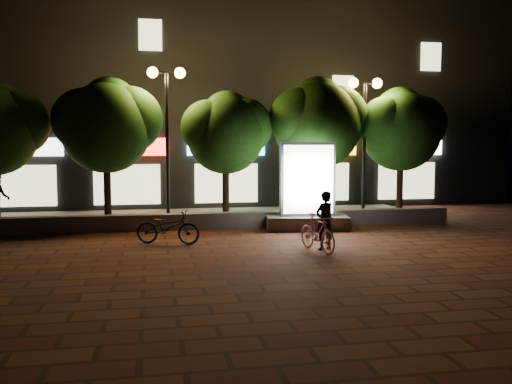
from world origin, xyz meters
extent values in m
plane|color=#542C1A|center=(0.00, 0.00, 0.00)|extent=(80.00, 80.00, 0.00)
cube|color=slate|center=(0.00, 4.00, 0.25)|extent=(16.00, 0.45, 0.50)
cube|color=slate|center=(0.00, 6.50, 0.04)|extent=(16.00, 5.00, 0.08)
cube|color=black|center=(0.00, 13.00, 5.00)|extent=(28.00, 8.00, 10.00)
cube|color=silver|center=(-7.00, 8.94, 2.60)|extent=(3.20, 0.12, 0.70)
cube|color=beige|center=(-7.00, 8.94, 1.10)|extent=(2.60, 0.10, 1.60)
cube|color=red|center=(-3.00, 8.94, 2.60)|extent=(3.20, 0.12, 0.70)
cube|color=beige|center=(-3.00, 8.94, 1.10)|extent=(2.60, 0.10, 1.60)
cube|color=#42BBCC|center=(1.00, 8.94, 2.60)|extent=(3.20, 0.12, 0.70)
cube|color=beige|center=(1.00, 8.94, 1.10)|extent=(2.60, 0.10, 1.60)
cube|color=orange|center=(5.00, 8.94, 2.60)|extent=(3.20, 0.12, 0.70)
cube|color=beige|center=(5.00, 8.94, 1.10)|extent=(2.60, 0.10, 1.60)
cube|color=white|center=(9.00, 8.94, 2.60)|extent=(3.20, 0.12, 0.70)
cube|color=beige|center=(9.00, 8.94, 1.10)|extent=(2.60, 0.10, 1.60)
cube|color=beige|center=(-2.00, 8.94, 7.00)|extent=(0.90, 0.10, 1.20)
cube|color=beige|center=(6.00, 8.94, 5.00)|extent=(0.90, 0.10, 1.20)
cube|color=beige|center=(10.00, 8.94, 6.50)|extent=(0.90, 0.10, 1.20)
sphere|color=#215017|center=(-6.30, 5.60, 3.40)|extent=(2.10, 2.10, 2.10)
cylinder|color=black|center=(-3.50, 5.40, 1.25)|extent=(0.24, 0.24, 2.34)
sphere|color=#215017|center=(-3.50, 5.40, 3.25)|extent=(3.00, 3.00, 3.00)
sphere|color=#215017|center=(-2.75, 5.60, 3.54)|extent=(2.25, 2.25, 2.25)
sphere|color=#215017|center=(-4.17, 5.25, 3.50)|extent=(2.10, 2.10, 2.10)
sphere|color=#215017|center=(-3.40, 5.75, 4.00)|extent=(1.95, 1.95, 1.95)
cylinder|color=black|center=(0.50, 5.40, 1.18)|extent=(0.24, 0.24, 2.21)
sphere|color=#215017|center=(0.50, 5.40, 3.03)|extent=(2.70, 2.70, 2.70)
sphere|color=#215017|center=(1.17, 5.60, 3.33)|extent=(2.03, 2.03, 2.02)
sphere|color=#215017|center=(-0.11, 5.25, 3.28)|extent=(1.89, 1.89, 1.89)
sphere|color=#215017|center=(0.60, 5.75, 3.70)|extent=(1.76, 1.76, 1.76)
cylinder|color=black|center=(3.80, 5.40, 1.30)|extent=(0.24, 0.24, 2.43)
sphere|color=#215017|center=(3.80, 5.40, 3.36)|extent=(3.10, 3.10, 3.10)
sphere|color=#215017|center=(4.58, 5.60, 3.66)|extent=(2.33, 2.33, 2.33)
sphere|color=#215017|center=(3.10, 5.25, 3.61)|extent=(2.17, 2.17, 2.17)
sphere|color=#215017|center=(3.90, 5.75, 4.14)|extent=(2.01, 2.02, 2.02)
cylinder|color=black|center=(7.00, 5.40, 1.23)|extent=(0.24, 0.24, 2.29)
sphere|color=#215017|center=(7.00, 5.40, 3.17)|extent=(2.90, 2.90, 2.90)
sphere|color=#215017|center=(7.72, 5.60, 3.47)|extent=(2.18, 2.17, 2.17)
sphere|color=#215017|center=(6.35, 5.25, 3.42)|extent=(2.03, 2.03, 2.03)
sphere|color=#215017|center=(7.10, 5.75, 3.90)|extent=(1.89, 1.88, 1.88)
cylinder|color=black|center=(-1.50, 5.20, 2.58)|extent=(0.12, 0.12, 5.00)
cylinder|color=black|center=(-1.50, 5.20, 5.08)|extent=(0.90, 0.08, 0.08)
sphere|color=gold|center=(-1.95, 5.20, 5.08)|extent=(0.36, 0.36, 0.36)
sphere|color=gold|center=(-1.05, 5.20, 5.08)|extent=(0.36, 0.36, 0.36)
cylinder|color=black|center=(5.50, 5.20, 2.48)|extent=(0.12, 0.12, 4.80)
cylinder|color=black|center=(5.50, 5.20, 4.88)|extent=(0.90, 0.08, 0.08)
sphere|color=gold|center=(5.05, 5.20, 4.88)|extent=(0.36, 0.36, 0.36)
sphere|color=gold|center=(5.95, 5.20, 4.88)|extent=(0.36, 0.36, 0.36)
cube|color=slate|center=(2.84, 3.31, 0.21)|extent=(2.73, 1.63, 0.43)
cube|color=#4C4C51|center=(2.84, 3.31, 1.61)|extent=(1.78, 0.82, 2.36)
cube|color=white|center=(2.79, 3.00, 1.61)|extent=(1.55, 0.26, 2.14)
cube|color=white|center=(2.88, 3.61, 1.61)|extent=(1.55, 0.26, 2.14)
imported|color=#BE7A9D|center=(2.07, -0.35, 0.48)|extent=(0.85, 1.66, 0.96)
imported|color=black|center=(2.31, -0.17, 0.76)|extent=(0.65, 0.55, 1.52)
imported|color=black|center=(-1.62, 1.42, 0.46)|extent=(1.87, 1.17, 0.93)
camera|label=1|loc=(-2.03, -13.61, 2.72)|focal=38.70mm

